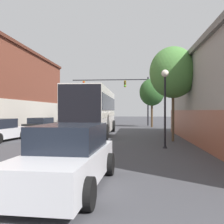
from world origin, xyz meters
TOP-DOWN VIEW (x-y plane):
  - lane_center_line at (0.00, 17.64)m, footprint 0.14×47.27m
  - bus at (1.02, 18.22)m, footprint 2.96×10.44m
  - hatchback_foreground at (2.56, 4.71)m, footprint 2.07×4.47m
  - parked_car_left_mid at (-4.47, 31.21)m, footprint 2.33×4.74m
  - parked_car_left_far at (-4.15, 21.30)m, footprint 2.20×4.43m
  - traffic_signal_gantry at (2.84, 31.26)m, footprint 9.63×0.36m
  - street_lamp at (5.69, 11.57)m, footprint 0.37×0.37m
  - street_tree_near at (6.51, 14.58)m, footprint 2.84×2.56m
  - street_tree_far at (6.14, 28.13)m, footprint 2.79×2.51m

SIDE VIEW (x-z plane):
  - lane_center_line at x=0.00m, z-range 0.00..0.01m
  - parked_car_left_far at x=-4.15m, z-range -0.03..1.21m
  - parked_car_left_mid at x=-4.47m, z-range -0.04..1.42m
  - hatchback_foreground at x=2.56m, z-range -0.05..1.47m
  - bus at x=1.02m, z-range 0.21..3.65m
  - street_lamp at x=5.69m, z-range 0.58..4.48m
  - street_tree_far at x=6.14m, z-range 1.19..6.66m
  - street_tree_near at x=6.51m, z-range 1.31..7.06m
  - traffic_signal_gantry at x=2.84m, z-range 1.45..7.49m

